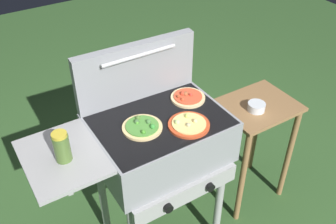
# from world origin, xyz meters

# --- Properties ---
(grill) EXTENTS (0.96, 0.53, 0.90)m
(grill) POSITION_xyz_m (-0.01, -0.00, 0.76)
(grill) COLOR gray
(grill) RESTS_ON ground_plane
(grill_lid_open) EXTENTS (0.63, 0.09, 0.30)m
(grill_lid_open) POSITION_xyz_m (0.00, 0.21, 1.05)
(grill_lid_open) COLOR gray
(grill_lid_open) RESTS_ON grill
(pizza_cheese) EXTENTS (0.20, 0.20, 0.04)m
(pizza_cheese) POSITION_xyz_m (0.09, -0.12, 0.91)
(pizza_cheese) COLOR #C64723
(pizza_cheese) RESTS_ON grill
(pizza_veggie) EXTENTS (0.19, 0.19, 0.03)m
(pizza_veggie) POSITION_xyz_m (-0.10, -0.02, 0.91)
(pizza_veggie) COLOR #E0C17F
(pizza_veggie) RESTS_ON grill
(pizza_pepperoni) EXTENTS (0.18, 0.18, 0.03)m
(pizza_pepperoni) POSITION_xyz_m (0.21, 0.07, 0.91)
(pizza_pepperoni) COLOR beige
(pizza_pepperoni) RESTS_ON grill
(sauce_jar) EXTENTS (0.07, 0.07, 0.14)m
(sauce_jar) POSITION_xyz_m (-0.48, -0.02, 0.97)
(sauce_jar) COLOR #4C6B2D
(sauce_jar) RESTS_ON grill
(prep_table) EXTENTS (0.44, 0.36, 0.73)m
(prep_table) POSITION_xyz_m (0.66, 0.00, 0.52)
(prep_table) COLOR olive
(prep_table) RESTS_ON ground_plane
(topping_bowl_near) EXTENTS (0.10, 0.10, 0.04)m
(topping_bowl_near) POSITION_xyz_m (0.61, -0.03, 0.75)
(topping_bowl_near) COLOR silver
(topping_bowl_near) RESTS_ON prep_table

